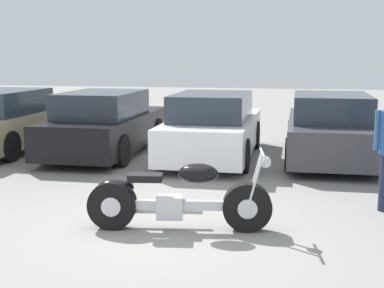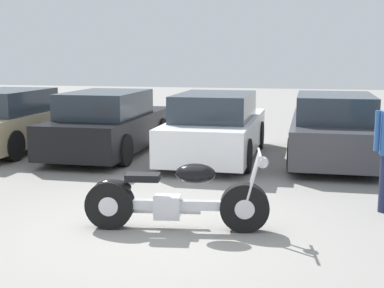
% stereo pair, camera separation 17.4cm
% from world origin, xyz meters
% --- Properties ---
extents(ground_plane, '(60.00, 60.00, 0.00)m').
position_xyz_m(ground_plane, '(0.00, 0.00, 0.00)').
color(ground_plane, gray).
extents(motorcycle, '(2.39, 0.73, 1.05)m').
position_xyz_m(motorcycle, '(0.20, 0.13, 0.41)').
color(motorcycle, black).
rests_on(motorcycle, ground_plane).
extents(parked_car_champagne, '(1.81, 4.45, 1.44)m').
position_xyz_m(parked_car_champagne, '(-5.07, 5.10, 0.68)').
color(parked_car_champagne, '#C6B284').
rests_on(parked_car_champagne, ground_plane).
extents(parked_car_black, '(1.81, 4.45, 1.44)m').
position_xyz_m(parked_car_black, '(-2.58, 5.09, 0.68)').
color(parked_car_black, black).
rests_on(parked_car_black, ground_plane).
extents(parked_car_white, '(1.81, 4.45, 1.44)m').
position_xyz_m(parked_car_white, '(-0.09, 5.02, 0.68)').
color(parked_car_white, white).
rests_on(parked_car_white, ground_plane).
extents(parked_car_dark_grey, '(1.81, 4.45, 1.44)m').
position_xyz_m(parked_car_dark_grey, '(2.40, 5.30, 0.68)').
color(parked_car_dark_grey, '#3D3D42').
rests_on(parked_car_dark_grey, ground_plane).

